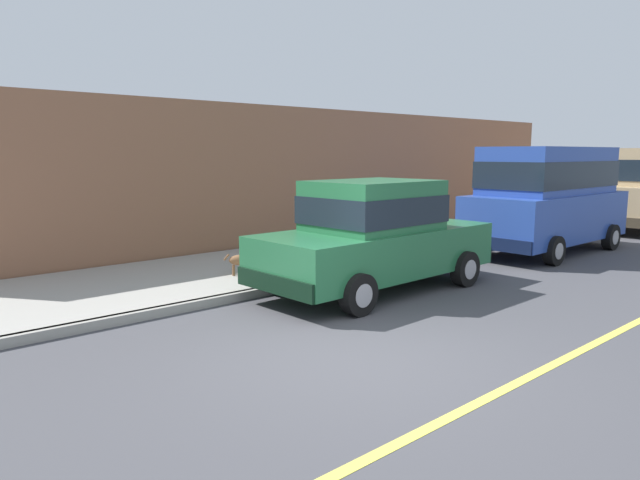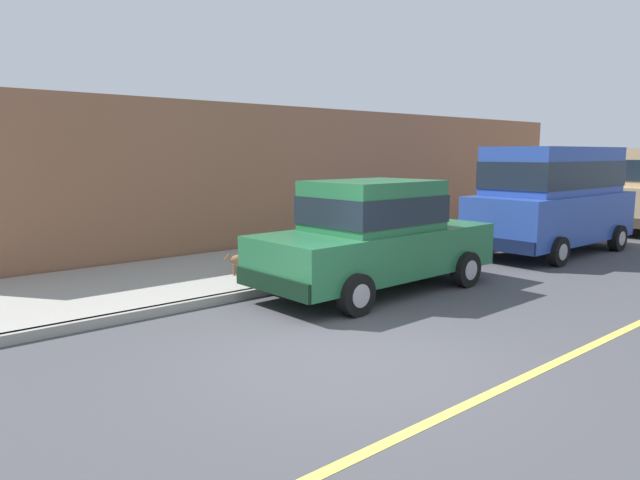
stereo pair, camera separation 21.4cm
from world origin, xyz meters
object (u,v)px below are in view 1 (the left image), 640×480
object	(u,v)px
fire_hydrant	(359,247)
car_green_sedan	(375,235)
dog_brown	(244,259)
car_blue_van	(548,195)

from	to	relation	value
fire_hydrant	car_green_sedan	bearing A→B (deg)	-36.65
fire_hydrant	dog_brown	bearing A→B (deg)	-103.84
car_green_sedan	fire_hydrant	world-z (taller)	car_green_sedan
car_green_sedan	car_blue_van	distance (m)	6.01
car_green_sedan	dog_brown	xyz separation A→B (m)	(-2.04, -1.34, -0.55)
car_blue_van	fire_hydrant	world-z (taller)	car_blue_van
fire_hydrant	car_blue_van	bearing A→B (deg)	73.06
car_green_sedan	fire_hydrant	size ratio (longest dim) A/B	6.39
car_blue_van	fire_hydrant	size ratio (longest dim) A/B	6.77
car_blue_van	fire_hydrant	xyz separation A→B (m)	(-1.50, -4.93, -0.92)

